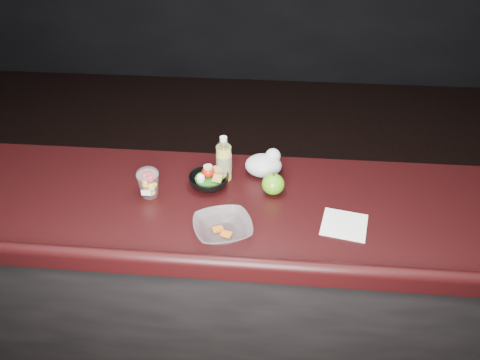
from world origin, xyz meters
name	(u,v)px	position (x,y,z in m)	size (l,w,h in m)	color
room_shell	(193,7)	(0.00, 0.00, 1.83)	(8.00, 8.00, 8.00)	black
counter	(221,290)	(0.00, 0.30, 0.51)	(4.06, 0.71, 1.02)	black
lemonade_bottle	(224,161)	(0.01, 0.46, 1.10)	(0.07, 0.07, 0.20)	yellow
fruit_cup	(148,182)	(-0.27, 0.31, 1.08)	(0.09, 0.09, 0.13)	white
green_apple	(273,184)	(0.21, 0.38, 1.06)	(0.09, 0.09, 0.09)	#30740D
plastic_bag	(265,164)	(0.17, 0.51, 1.07)	(0.15, 0.13, 0.11)	silver
snack_bowl	(209,180)	(-0.05, 0.40, 1.05)	(0.20, 0.20, 0.09)	black
takeout_bowl	(223,228)	(0.04, 0.11, 1.05)	(0.26, 0.26, 0.05)	silver
paper_napkin	(344,225)	(0.48, 0.20, 1.02)	(0.16, 0.16, 0.00)	white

